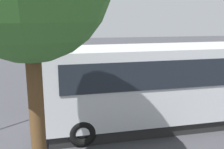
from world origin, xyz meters
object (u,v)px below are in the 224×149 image
(spectator_left, at_px, (162,81))
(stunt_motorcycle, at_px, (58,74))
(spectator_far_right, at_px, (100,86))
(parked_motorcycle_dark, at_px, (181,97))
(spectator_right, at_px, (117,83))
(traffic_cone, at_px, (102,78))
(spectator_far_left, at_px, (186,81))
(spectator_centre, at_px, (144,82))
(tour_bus, at_px, (167,86))

(spectator_left, height_order, stunt_motorcycle, spectator_left)
(spectator_far_right, bearing_deg, stunt_motorcycle, -67.27)
(parked_motorcycle_dark, bearing_deg, stunt_motorcycle, -44.48)
(spectator_right, distance_m, traffic_cone, 4.49)
(spectator_far_left, distance_m, spectator_far_right, 4.57)
(spectator_left, relative_size, stunt_motorcycle, 0.89)
(spectator_far_right, distance_m, parked_motorcycle_dark, 4.09)
(spectator_far_right, relative_size, parked_motorcycle_dark, 0.83)
(parked_motorcycle_dark, bearing_deg, traffic_cone, -61.05)
(spectator_right, xyz_separation_m, stunt_motorcycle, (2.98, -4.78, -0.44))
(spectator_far_left, distance_m, spectator_right, 3.68)
(traffic_cone, bearing_deg, parked_motorcycle_dark, 118.95)
(spectator_left, bearing_deg, spectator_far_left, 168.26)
(spectator_centre, relative_size, stunt_motorcycle, 0.89)
(spectator_centre, xyz_separation_m, spectator_right, (1.41, -0.11, -0.04))
(traffic_cone, bearing_deg, spectator_far_left, 128.41)
(spectator_far_left, relative_size, spectator_left, 0.99)
(tour_bus, xyz_separation_m, spectator_far_right, (2.33, -2.81, -0.64))
(spectator_left, distance_m, spectator_right, 2.47)
(spectator_right, height_order, traffic_cone, spectator_right)
(spectator_right, relative_size, spectator_far_right, 1.04)
(spectator_far_right, bearing_deg, traffic_cone, -100.60)
(spectator_far_left, xyz_separation_m, traffic_cone, (3.71, -4.68, -0.76))
(spectator_far_right, bearing_deg, tour_bus, 129.64)
(spectator_left, distance_m, traffic_cone, 5.14)
(spectator_left, xyz_separation_m, spectator_right, (2.47, 0.00, -0.02))
(stunt_motorcycle, xyz_separation_m, traffic_cone, (-2.95, 0.35, -0.31))
(spectator_far_right, bearing_deg, parked_motorcycle_dark, 166.51)
(spectator_far_left, height_order, spectator_left, spectator_left)
(spectator_far_right, relative_size, stunt_motorcycle, 0.84)
(spectator_far_left, height_order, spectator_far_right, spectator_far_left)
(spectator_far_left, height_order, stunt_motorcycle, spectator_far_left)
(spectator_left, distance_m, stunt_motorcycle, 7.27)
(spectator_left, bearing_deg, tour_bus, 70.91)
(spectator_far_right, bearing_deg, spectator_far_left, 179.31)
(spectator_left, xyz_separation_m, stunt_motorcycle, (5.45, -4.78, -0.46))
(spectator_centre, bearing_deg, traffic_cone, -72.34)
(parked_motorcycle_dark, relative_size, stunt_motorcycle, 1.01)
(traffic_cone, bearing_deg, spectator_centre, 107.66)
(traffic_cone, bearing_deg, tour_bus, 101.15)
(tour_bus, xyz_separation_m, stunt_motorcycle, (4.41, -7.78, -1.03))
(spectator_far_right, height_order, stunt_motorcycle, spectator_far_right)
(parked_motorcycle_dark, bearing_deg, spectator_right, -20.52)
(spectator_right, height_order, stunt_motorcycle, spectator_right)
(traffic_cone, bearing_deg, stunt_motorcycle, -6.81)
(spectator_centre, height_order, spectator_far_right, spectator_centre)
(spectator_centre, distance_m, traffic_cone, 4.82)
(tour_bus, distance_m, traffic_cone, 7.69)
(spectator_left, bearing_deg, traffic_cone, -60.50)
(spectator_far_left, relative_size, spectator_far_right, 1.05)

